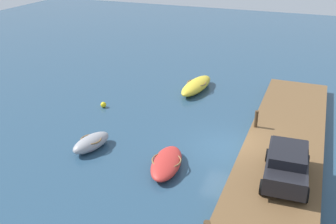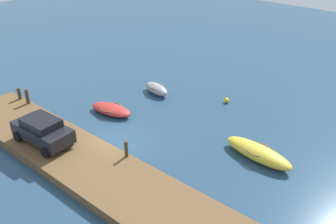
{
  "view_description": "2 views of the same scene",
  "coord_description": "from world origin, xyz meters",
  "px_view_note": "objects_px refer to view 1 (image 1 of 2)",
  "views": [
    {
      "loc": [
        -17.87,
        -3.56,
        10.49
      ],
      "look_at": [
        1.5,
        4.12,
        0.83
      ],
      "focal_mm": 41.06,
      "sensor_mm": 36.0,
      "label": 1
    },
    {
      "loc": [
        14.75,
        -12.46,
        12.71
      ],
      "look_at": [
        1.08,
        3.71,
        1.02
      ],
      "focal_mm": 39.77,
      "sensor_mm": 36.0,
      "label": 2
    }
  ],
  "objects_px": {
    "rowboat_red": "(167,163)",
    "marker_buoy": "(103,105)",
    "rowboat_yellow": "(196,86)",
    "parked_car": "(287,164)",
    "dinghy_grey": "(91,142)",
    "mooring_post_mid_east": "(256,119)"
  },
  "relations": [
    {
      "from": "rowboat_red",
      "to": "mooring_post_mid_east",
      "type": "distance_m",
      "value": 6.16
    },
    {
      "from": "rowboat_red",
      "to": "dinghy_grey",
      "type": "bearing_deg",
      "value": 77.45
    },
    {
      "from": "parked_car",
      "to": "marker_buoy",
      "type": "distance_m",
      "value": 13.21
    },
    {
      "from": "rowboat_yellow",
      "to": "dinghy_grey",
      "type": "xyz_separation_m",
      "value": [
        -10.14,
        2.64,
        -0.02
      ]
    },
    {
      "from": "parked_car",
      "to": "dinghy_grey",
      "type": "bearing_deg",
      "value": 87.31
    },
    {
      "from": "dinghy_grey",
      "to": "marker_buoy",
      "type": "bearing_deg",
      "value": 36.89
    },
    {
      "from": "dinghy_grey",
      "to": "mooring_post_mid_east",
      "type": "relative_size",
      "value": 2.65
    },
    {
      "from": "marker_buoy",
      "to": "mooring_post_mid_east",
      "type": "bearing_deg",
      "value": -91.2
    },
    {
      "from": "dinghy_grey",
      "to": "rowboat_red",
      "type": "height_order",
      "value": "dinghy_grey"
    },
    {
      "from": "mooring_post_mid_east",
      "to": "marker_buoy",
      "type": "relative_size",
      "value": 2.62
    },
    {
      "from": "rowboat_yellow",
      "to": "parked_car",
      "type": "bearing_deg",
      "value": -137.84
    },
    {
      "from": "dinghy_grey",
      "to": "marker_buoy",
      "type": "height_order",
      "value": "dinghy_grey"
    },
    {
      "from": "mooring_post_mid_east",
      "to": "marker_buoy",
      "type": "height_order",
      "value": "mooring_post_mid_east"
    },
    {
      "from": "rowboat_yellow",
      "to": "rowboat_red",
      "type": "bearing_deg",
      "value": -164.12
    },
    {
      "from": "rowboat_red",
      "to": "marker_buoy",
      "type": "xyz_separation_m",
      "value": [
        5.29,
        6.64,
        -0.13
      ]
    },
    {
      "from": "rowboat_yellow",
      "to": "parked_car",
      "type": "relative_size",
      "value": 1.13
    },
    {
      "from": "parked_car",
      "to": "marker_buoy",
      "type": "height_order",
      "value": "parked_car"
    },
    {
      "from": "mooring_post_mid_east",
      "to": "dinghy_grey",
      "type": "bearing_deg",
      "value": 121.34
    },
    {
      "from": "rowboat_yellow",
      "to": "marker_buoy",
      "type": "height_order",
      "value": "rowboat_yellow"
    },
    {
      "from": "rowboat_red",
      "to": "mooring_post_mid_east",
      "type": "bearing_deg",
      "value": -42.87
    },
    {
      "from": "rowboat_yellow",
      "to": "marker_buoy",
      "type": "distance_m",
      "value": 7.06
    },
    {
      "from": "mooring_post_mid_east",
      "to": "marker_buoy",
      "type": "bearing_deg",
      "value": 88.8
    }
  ]
}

